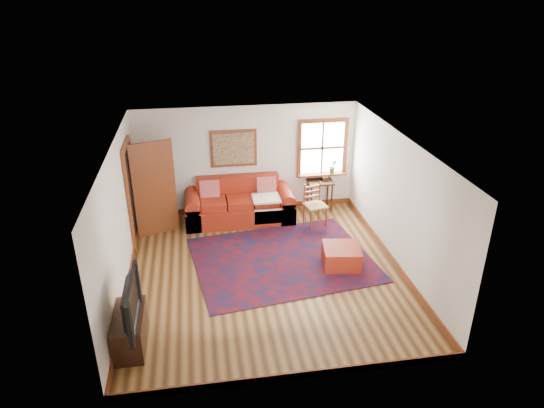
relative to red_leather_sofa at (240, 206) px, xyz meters
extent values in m
plane|color=#462912|center=(0.24, -2.28, -0.31)|extent=(5.50, 5.50, 0.00)
cube|color=silver|center=(0.24, 0.47, 0.94)|extent=(5.00, 0.04, 2.50)
cube|color=silver|center=(0.24, -5.03, 0.94)|extent=(5.00, 0.04, 2.50)
cube|color=silver|center=(-2.26, -2.28, 0.94)|extent=(0.04, 5.50, 2.50)
cube|color=silver|center=(2.74, -2.28, 0.94)|extent=(0.04, 5.50, 2.50)
cube|color=white|center=(0.24, -2.28, 2.19)|extent=(5.00, 5.50, 0.04)
cube|color=brown|center=(0.24, 0.45, -0.25)|extent=(5.00, 0.03, 0.12)
cube|color=brown|center=(-2.24, -2.28, -0.25)|extent=(0.03, 5.50, 0.12)
cube|color=brown|center=(2.73, -2.28, -0.25)|extent=(0.03, 5.50, 0.12)
cube|color=white|center=(1.99, 0.45, 1.14)|extent=(1.00, 0.02, 1.20)
cube|color=brown|center=(1.99, 0.44, 1.78)|extent=(1.18, 0.06, 0.09)
cube|color=brown|center=(1.99, 0.44, 0.49)|extent=(1.18, 0.06, 0.09)
cube|color=brown|center=(1.45, 0.44, 1.14)|extent=(0.09, 0.06, 1.20)
cube|color=brown|center=(2.54, 0.44, 1.14)|extent=(0.09, 0.06, 1.20)
cube|color=brown|center=(1.99, 0.44, 1.14)|extent=(1.00, 0.04, 0.05)
cube|color=brown|center=(1.99, 0.37, 0.52)|extent=(1.15, 0.20, 0.04)
imported|color=#236525|center=(2.24, 0.35, 0.70)|extent=(0.18, 0.15, 0.33)
cube|color=black|center=(-2.25, -0.68, 0.71)|extent=(0.02, 0.90, 2.05)
cube|color=brown|center=(-2.22, -1.18, 0.71)|extent=(0.06, 0.09, 2.05)
cube|color=brown|center=(-2.22, -0.19, 0.71)|extent=(0.06, 0.09, 2.05)
cube|color=brown|center=(-2.22, -0.68, 1.78)|extent=(0.06, 1.08, 0.09)
cube|color=brown|center=(-1.79, -0.39, 0.71)|extent=(0.86, 0.35, 2.05)
cube|color=silver|center=(-1.79, -0.39, 0.81)|extent=(0.56, 0.22, 1.33)
cube|color=brown|center=(-0.06, 0.44, 1.24)|extent=(1.05, 0.04, 0.85)
cube|color=tan|center=(-0.06, 0.41, 1.24)|extent=(0.92, 0.03, 0.72)
cube|color=#500B12|center=(0.64, -1.92, -0.30)|extent=(3.69, 3.12, 0.02)
cube|color=maroon|center=(0.00, -0.06, -0.10)|extent=(2.42, 1.00, 0.42)
cube|color=maroon|center=(0.00, 0.30, 0.37)|extent=(1.88, 0.27, 0.53)
cube|color=maroon|center=(-1.04, -0.06, -0.05)|extent=(0.34, 1.00, 0.53)
cube|color=maroon|center=(1.04, -0.06, -0.05)|extent=(0.34, 1.00, 0.53)
cube|color=orange|center=(-0.65, 0.13, 0.40)|extent=(0.44, 0.22, 0.46)
cube|color=orange|center=(0.64, 0.13, 0.40)|extent=(0.44, 0.22, 0.46)
cube|color=silver|center=(0.58, -0.25, 0.27)|extent=(0.61, 0.55, 0.04)
cube|color=maroon|center=(1.71, -2.30, -0.12)|extent=(0.78, 0.78, 0.39)
cube|color=black|center=(1.93, 0.25, 0.38)|extent=(0.59, 0.44, 0.04)
cylinder|color=black|center=(1.68, 0.07, 0.02)|extent=(0.04, 0.04, 0.67)
cylinder|color=black|center=(2.17, 0.07, 0.02)|extent=(0.04, 0.04, 0.67)
cylinder|color=black|center=(1.68, 0.43, 0.02)|extent=(0.04, 0.04, 0.67)
cylinder|color=black|center=(2.17, 0.43, 0.02)|extent=(0.04, 0.04, 0.67)
cube|color=tan|center=(1.62, -0.54, 0.15)|extent=(0.52, 0.50, 0.04)
cylinder|color=brown|center=(1.48, -0.76, -0.09)|extent=(0.04, 0.04, 0.45)
cylinder|color=brown|center=(1.85, -0.68, -0.09)|extent=(0.04, 0.04, 0.45)
cylinder|color=brown|center=(1.40, -0.41, 0.15)|extent=(0.04, 0.04, 0.93)
cylinder|color=brown|center=(1.77, -0.33, 0.15)|extent=(0.04, 0.04, 0.93)
cube|color=brown|center=(1.59, -0.37, 0.41)|extent=(0.37, 0.11, 0.28)
cube|color=black|center=(-2.02, -3.94, -0.05)|extent=(0.44, 0.97, 0.54)
imported|color=black|center=(-2.00, -4.11, 0.56)|extent=(0.15, 1.18, 0.68)
cylinder|color=silver|center=(-1.97, -3.56, 0.31)|extent=(0.12, 0.12, 0.18)
cylinder|color=#FFA53F|center=(-1.97, -3.56, 0.28)|extent=(0.07, 0.07, 0.12)
camera|label=1|loc=(-0.86, -9.92, 4.66)|focal=32.00mm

